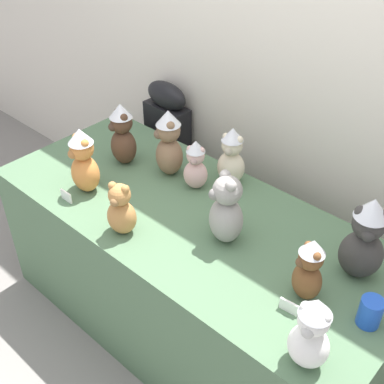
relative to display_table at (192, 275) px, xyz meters
The scene contains 17 objects.
ground_plane 0.45m from the display_table, 90.00° to the right, with size 10.00×10.00×0.00m, color gray.
wall_back 1.13m from the display_table, 90.00° to the left, with size 7.00×0.08×2.60m, color silver.
display_table is the anchor object (origin of this frame).
instrument_case 0.88m from the display_table, 141.74° to the left, with size 0.28×0.13×0.99m.
teddy_bear_ash 0.56m from the display_table, ahead, with size 0.21×0.20×0.31m.
teddy_bear_cream 0.60m from the display_table, 95.87° to the left, with size 0.16×0.14×0.29m.
teddy_bear_ginger 0.75m from the display_table, 158.29° to the right, with size 0.16×0.14×0.32m.
teddy_bear_mocha 0.64m from the display_table, 150.92° to the left, with size 0.20×0.19×0.34m.
teddy_bear_caramel 0.58m from the display_table, 115.92° to the right, with size 0.15×0.14×0.24m.
teddy_bear_chestnut 0.80m from the display_table, ahead, with size 0.15×0.15×0.26m.
teddy_bear_blush 0.54m from the display_table, 127.79° to the left, with size 0.15×0.14×0.25m.
teddy_bear_snow 0.98m from the display_table, 22.00° to the right, with size 0.15×0.13×0.29m.
teddy_bear_charcoal 0.91m from the display_table, 12.41° to the left, with size 0.20×0.19×0.36m.
teddy_bear_cocoa 0.76m from the display_table, behind, with size 0.18×0.16×0.32m.
party_cup_blue 0.95m from the display_table, ahead, with size 0.08×0.08×0.11m, color blue.
name_card_front_left 0.75m from the display_table, 15.82° to the right, with size 0.07×0.01×0.05m, color white.
name_card_front_middle 0.70m from the display_table, 147.28° to the right, with size 0.07×0.01×0.05m, color white.
Camera 1 is at (1.15, -1.01, 2.14)m, focal length 46.91 mm.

